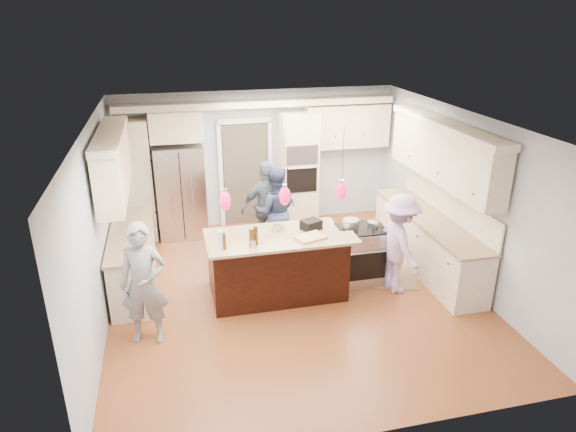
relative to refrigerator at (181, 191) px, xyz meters
name	(u,v)px	position (x,y,z in m)	size (l,w,h in m)	color
ground_plane	(293,292)	(1.55, -2.64, -0.90)	(6.00, 6.00, 0.00)	#9F552B
room_shell	(294,182)	(1.55, -2.64, 0.92)	(5.54, 6.04, 2.72)	#B2BCC6
refrigerator	(181,191)	(0.00, 0.00, 0.00)	(0.90, 0.70, 1.80)	#B7B7BC
oven_column	(298,170)	(2.30, 0.03, 0.25)	(0.72, 0.69, 2.30)	beige
back_upper_cabinets	(221,148)	(0.80, 0.12, 0.77)	(5.30, 0.61, 2.54)	beige
right_counter_run	(433,210)	(3.99, -2.34, 0.16)	(0.64, 3.10, 2.51)	beige
left_cabinets	(126,225)	(-0.89, -1.84, 0.16)	(0.64, 2.30, 2.51)	beige
kitchen_island	(277,264)	(1.30, -2.57, -0.41)	(2.10, 1.46, 1.12)	black
island_range	(361,254)	(2.71, -2.49, -0.44)	(0.82, 0.71, 0.92)	#B7B7BC
pendant_lights	(285,196)	(1.30, -3.15, 0.90)	(1.75, 0.15, 1.03)	black
person_bar_end	(144,284)	(-0.62, -3.38, -0.06)	(0.61, 0.40, 1.68)	slate
person_far_left	(275,211)	(1.58, -1.17, -0.10)	(0.78, 0.61, 1.61)	navy
person_far_right	(268,207)	(1.47, -1.06, -0.05)	(0.99, 0.41, 1.69)	slate
person_range_side	(399,244)	(3.15, -2.93, -0.11)	(1.02, 0.59, 1.58)	#B797CB
floor_rug	(392,273)	(3.30, -2.44, -0.89)	(0.74, 1.08, 0.01)	#7D6244
water_bottle	(220,240)	(0.41, -3.19, 0.36)	(0.07, 0.07, 0.28)	silver
beer_bottle_a	(224,241)	(0.46, -3.18, 0.34)	(0.06, 0.06, 0.23)	#492D0D
beer_bottle_b	(251,237)	(0.83, -3.18, 0.35)	(0.07, 0.07, 0.27)	#492D0D
beer_bottle_c	(256,235)	(0.90, -3.11, 0.35)	(0.07, 0.07, 0.27)	#492D0D
drink_can	(253,244)	(0.84, -3.23, 0.28)	(0.06, 0.06, 0.12)	#B7B7BC
cutting_board	(310,237)	(1.68, -3.11, 0.24)	(0.41, 0.29, 0.03)	tan
pot_large	(351,224)	(2.52, -2.47, 0.09)	(0.26, 0.26, 0.15)	#B7B7BC
pot_small	(373,224)	(2.88, -2.49, 0.06)	(0.18, 0.18, 0.09)	#B7B7BC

